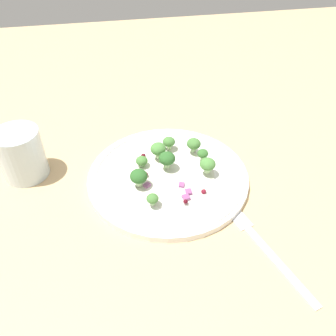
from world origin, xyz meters
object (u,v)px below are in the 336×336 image
(broccoli_floret_1, at_px, (153,199))
(water_glass, at_px, (21,154))
(broccoli_floret_0, at_px, (167,159))
(fork, at_px, (266,249))
(plate, at_px, (168,176))
(broccoli_floret_2, at_px, (208,164))

(broccoli_floret_1, xyz_separation_m, water_glass, (0.14, 0.21, 0.02))
(broccoli_floret_0, bearing_deg, water_glass, 78.48)
(broccoli_floret_0, bearing_deg, fork, -149.68)
(plate, bearing_deg, broccoli_floret_1, 151.49)
(broccoli_floret_2, distance_m, water_glass, 0.33)
(plate, xyz_separation_m, broccoli_floret_2, (-0.01, -0.07, 0.03))
(plate, bearing_deg, broccoli_floret_0, -3.17)
(broccoli_floret_2, bearing_deg, plate, 78.03)
(plate, xyz_separation_m, water_glass, (0.06, 0.25, 0.04))
(broccoli_floret_0, xyz_separation_m, water_glass, (0.05, 0.25, 0.01))
(broccoli_floret_2, bearing_deg, broccoli_floret_0, 67.84)
(broccoli_floret_1, xyz_separation_m, broccoli_floret_2, (0.06, -0.11, 0.01))
(broccoli_floret_1, relative_size, broccoli_floret_2, 0.71)
(broccoli_floret_1, distance_m, fork, 0.19)
(fork, height_order, water_glass, water_glass)
(broccoli_floret_0, bearing_deg, plate, 176.83)
(broccoli_floret_2, xyz_separation_m, water_glass, (0.08, 0.32, 0.01))
(plate, height_order, broccoli_floret_2, broccoli_floret_2)
(broccoli_floret_0, relative_size, water_glass, 0.33)
(plate, distance_m, broccoli_floret_0, 0.03)
(broccoli_floret_0, bearing_deg, broccoli_floret_2, -112.16)
(broccoli_floret_1, relative_size, water_glass, 0.22)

